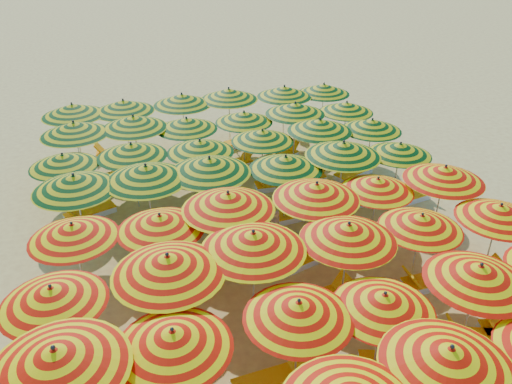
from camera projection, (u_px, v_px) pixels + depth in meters
ground at (261, 243)px, 16.03m from camera, size 120.00×120.00×0.00m
umbrella_3 at (449, 358)px, 8.88m from camera, size 3.16×3.16×2.65m
umbrella_6 at (56, 359)px, 8.72m from camera, size 3.45×3.45×2.76m
umbrella_7 at (173, 339)px, 9.48m from camera, size 2.50×2.50×2.46m
umbrella_8 at (299, 310)px, 10.18m from camera, size 2.73×2.73×2.46m
umbrella_9 at (384, 302)px, 10.52m from camera, size 2.70×2.70×2.36m
umbrella_10 at (479, 274)px, 11.09m from camera, size 2.88×2.88×2.54m
umbrella_12 at (52, 295)px, 10.59m from camera, size 2.55×2.55×2.45m
umbrella_13 at (168, 265)px, 11.08m from camera, size 2.99×2.99×2.75m
umbrella_14 at (253, 241)px, 11.90m from camera, size 3.17×3.17×2.74m
umbrella_15 at (348, 232)px, 12.43m from camera, size 3.16×3.16×2.62m
umbrella_16 at (421, 222)px, 13.23m from camera, size 2.79×2.79×2.38m
umbrella_17 at (500, 212)px, 13.55m from camera, size 2.72×2.72×2.45m
umbrella_18 at (73, 231)px, 12.72m from camera, size 2.96×2.96×2.45m
umbrella_19 at (160, 222)px, 13.06m from camera, size 3.03×3.03×2.47m
umbrella_20 at (228, 201)px, 13.55m from camera, size 3.34×3.34×2.74m
umbrella_21 at (316, 191)px, 14.16m from camera, size 2.80×2.80×2.67m
umbrella_22 at (377, 185)px, 15.08m from camera, size 2.84×2.84×2.37m
umbrella_23 at (445, 174)px, 15.24m from camera, size 2.98×2.98×2.61m
umbrella_24 at (74, 183)px, 14.62m from camera, size 3.25×3.25×2.67m
umbrella_25 at (146, 173)px, 15.06m from camera, size 3.41×3.41×2.73m
umbrella_26 at (210, 165)px, 15.49m from camera, size 3.02×3.02×2.74m
umbrella_27 at (286, 163)px, 16.02m from camera, size 2.58×2.58×2.55m
umbrella_28 at (343, 149)px, 16.62m from camera, size 3.25×3.25×2.71m
umbrella_29 at (400, 149)px, 17.34m from camera, size 2.44×2.44×2.37m
umbrella_30 at (63, 161)px, 16.47m from camera, size 2.82×2.82×2.41m
umbrella_31 at (132, 150)px, 16.94m from camera, size 3.00×3.00×2.53m
umbrella_32 at (200, 146)px, 17.29m from camera, size 2.82×2.82×2.49m
umbrella_33 at (262, 136)px, 18.22m from camera, size 2.99×2.99×2.45m
umbrella_34 at (320, 125)px, 18.74m from camera, size 3.19×3.19×2.61m
umbrella_35 at (372, 125)px, 19.15m from camera, size 2.57×2.57×2.45m
umbrella_36 at (74, 129)px, 18.31m from camera, size 2.93×2.93×2.67m
umbrella_37 at (134, 122)px, 18.88m from camera, size 2.86×2.86×2.67m
umbrella_38 at (187, 124)px, 19.14m from camera, size 2.93×2.93×2.50m
umbrella_39 at (244, 117)px, 19.89m from camera, size 2.32×2.32×2.45m
umbrella_40 at (295, 109)px, 20.34m from camera, size 2.78×2.78×2.61m
umbrella_41 at (346, 107)px, 21.00m from camera, size 2.85×2.85×2.41m
umbrella_42 at (73, 110)px, 20.04m from camera, size 3.15×3.15×2.68m
umbrella_43 at (124, 106)px, 20.53m from camera, size 3.19×3.19×2.65m
umbrella_44 at (182, 100)px, 21.21m from camera, size 2.75×2.75×2.66m
umbrella_45 at (229, 94)px, 21.74m from camera, size 2.58×2.58×2.70m
umbrella_46 at (284, 91)px, 22.25m from camera, size 3.21×3.21×2.63m
umbrella_47 at (324, 89)px, 22.86m from camera, size 2.97×2.97×2.54m
lounger_6 at (273, 381)px, 11.10m from camera, size 1.77×0.69×0.69m
lounger_7 at (399, 363)px, 11.53m from camera, size 1.83×1.11×0.69m
lounger_8 at (479, 339)px, 12.19m from camera, size 1.82×1.16×0.69m
lounger_10 at (92, 358)px, 11.66m from camera, size 1.82×1.03×0.69m
lounger_11 at (150, 338)px, 12.22m from camera, size 1.83×1.14×0.69m
lounger_12 at (322, 299)px, 13.46m from camera, size 1.81×0.87×0.69m
lounger_13 at (430, 281)px, 14.11m from camera, size 1.73×0.58×0.69m
lounger_14 at (470, 275)px, 14.36m from camera, size 1.82×0.93×0.69m
lounger_15 at (209, 267)px, 14.67m from camera, size 1.83×1.13×0.69m
lounger_16 at (299, 261)px, 14.94m from camera, size 1.83×1.04×0.69m
lounger_17 at (359, 244)px, 15.70m from camera, size 1.83×1.09×0.69m
lounger_18 at (299, 214)px, 17.29m from camera, size 1.77×0.72×0.69m
lounger_19 at (351, 202)px, 18.01m from camera, size 1.78×0.74×0.69m
lounger_20 at (409, 197)px, 18.31m from camera, size 1.81×0.88×0.69m
lounger_21 at (89, 213)px, 17.35m from camera, size 1.83×1.15×0.69m
lounger_22 at (276, 185)px, 19.15m from camera, size 1.77×0.69×0.69m
lounger_23 at (305, 178)px, 19.64m from camera, size 1.74×0.62×0.69m
lounger_24 at (354, 172)px, 20.06m from camera, size 1.82×1.18×0.69m
lounger_25 at (98, 181)px, 19.40m from camera, size 1.83×1.11×0.69m
lounger_26 at (233, 164)px, 20.72m from camera, size 1.81×0.88×0.69m
lounger_27 at (280, 156)px, 21.44m from camera, size 1.82×1.17×0.69m
lounger_28 at (116, 153)px, 21.66m from camera, size 1.79×0.78×0.69m
lounger_29 at (244, 141)px, 22.82m from camera, size 1.83×1.09×0.69m
lounger_30 at (310, 133)px, 23.69m from camera, size 1.82×1.20×0.69m
beachgoer_a at (274, 229)px, 15.50m from camera, size 0.58×0.50×1.36m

